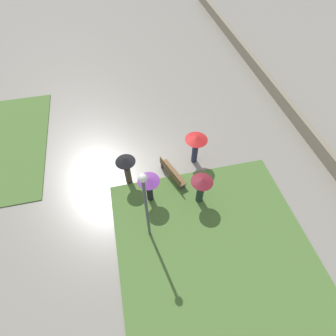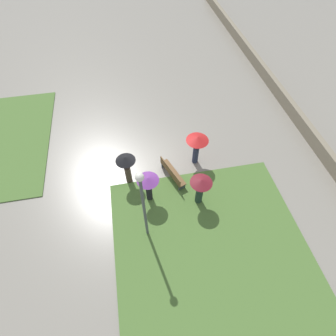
{
  "view_description": "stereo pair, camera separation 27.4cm",
  "coord_description": "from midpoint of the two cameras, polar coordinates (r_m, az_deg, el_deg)",
  "views": [
    {
      "loc": [
        -9.28,
        1.68,
        11.51
      ],
      "look_at": [
        -1.38,
        -0.11,
        1.15
      ],
      "focal_mm": 28.0,
      "sensor_mm": 36.0,
      "label": 1
    },
    {
      "loc": [
        -9.33,
        1.41,
        11.51
      ],
      "look_at": [
        -1.38,
        -0.11,
        1.15
      ],
      "focal_mm": 28.0,
      "sensor_mm": 36.0,
      "label": 2
    }
  ],
  "objects": [
    {
      "name": "lamp_post",
      "position": [
        10.01,
        -5.69,
        -7.25
      ],
      "size": [
        0.32,
        0.32,
        4.62
      ],
      "color": "#474C51",
      "rests_on": "ground_plane"
    },
    {
      "name": "crowd_person_maroon",
      "position": [
        12.44,
        6.62,
        -3.95
      ],
      "size": [
        1.05,
        1.05,
        1.83
      ],
      "rotation": [
        0.0,
        0.0,
        2.05
      ],
      "color": "#1E3328",
      "rests_on": "ground_plane"
    },
    {
      "name": "crowd_person_purple",
      "position": [
        12.41,
        -4.79,
        -3.57
      ],
      "size": [
        1.06,
        1.06,
        1.78
      ],
      "rotation": [
        0.0,
        0.0,
        1.08
      ],
      "color": "black",
      "rests_on": "ground_plane"
    },
    {
      "name": "crowd_person_red",
      "position": [
        13.89,
        5.55,
        5.56
      ],
      "size": [
        1.19,
        1.19,
        1.95
      ],
      "rotation": [
        0.0,
        0.0,
        3.78
      ],
      "color": "#282D47",
      "rests_on": "ground_plane"
    },
    {
      "name": "parapet_wall",
      "position": [
        17.97,
        27.81,
        6.9
      ],
      "size": [
        45.0,
        0.35,
        0.82
      ],
      "color": "gray",
      "rests_on": "ground_plane"
    },
    {
      "name": "park_bench",
      "position": [
        13.82,
        0.26,
        -1.01
      ],
      "size": [
        1.98,
        1.07,
        0.9
      ],
      "rotation": [
        0.0,
        0.0,
        0.35
      ],
      "color": "brown",
      "rests_on": "ground_plane"
    },
    {
      "name": "crowd_person_black",
      "position": [
        13.12,
        -9.68,
        0.55
      ],
      "size": [
        0.99,
        0.99,
        1.94
      ],
      "rotation": [
        0.0,
        0.0,
        5.02
      ],
      "color": "#47382D",
      "rests_on": "ground_plane"
    },
    {
      "name": "ground_plane",
      "position": [
        14.88,
        -2.09,
        1.27
      ],
      "size": [
        90.0,
        90.0,
        0.0
      ],
      "primitive_type": "plane",
      "color": "gray"
    },
    {
      "name": "lawn_patch_near",
      "position": [
        12.41,
        9.71,
        -17.42
      ],
      "size": [
        8.91,
        8.62,
        0.06
      ],
      "color": "#4C7033",
      "rests_on": "ground_plane"
    }
  ]
}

